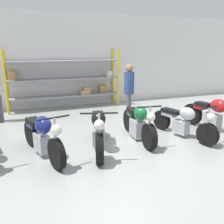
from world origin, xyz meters
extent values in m
plane|color=#9EA3A0|center=(0.00, 0.00, 0.00)|extent=(30.00, 30.00, 0.00)
cube|color=white|center=(0.00, 4.54, 1.80)|extent=(30.00, 0.08, 3.60)
cylinder|color=yellow|center=(-2.57, 3.90, 1.11)|extent=(0.08, 0.08, 2.23)
cylinder|color=yellow|center=(1.60, 3.90, 1.11)|extent=(0.08, 0.08, 2.23)
cylinder|color=yellow|center=(-2.57, 4.45, 1.11)|extent=(0.08, 0.08, 2.23)
cylinder|color=yellow|center=(1.60, 4.45, 1.11)|extent=(0.08, 0.08, 2.23)
cube|color=gray|center=(-0.49, 4.17, 0.48)|extent=(4.16, 0.55, 0.05)
cube|color=gray|center=(-0.49, 4.17, 1.14)|extent=(4.16, 0.55, 0.05)
cube|color=gray|center=(-0.49, 4.17, 1.80)|extent=(4.16, 0.55, 0.05)
cube|color=#A87F51|center=(1.05, 4.22, 0.66)|extent=(0.30, 0.26, 0.31)
cube|color=tan|center=(0.25, 4.08, 0.59)|extent=(0.34, 0.31, 0.17)
cube|color=tan|center=(1.13, 4.23, 0.59)|extent=(0.25, 0.21, 0.17)
cube|color=silver|center=(1.29, 4.08, 1.27)|extent=(0.22, 0.23, 0.22)
cube|color=tan|center=(0.35, 4.08, 0.64)|extent=(0.28, 0.22, 0.27)
cube|color=tan|center=(-2.34, 4.27, 1.32)|extent=(0.29, 0.32, 0.32)
cylinder|color=black|center=(-1.62, -0.82, 0.31)|extent=(0.28, 0.64, 0.63)
cylinder|color=black|center=(-2.00, 0.62, 0.31)|extent=(0.28, 0.64, 0.63)
cube|color=#ADADB2|center=(-1.82, -0.05, 0.28)|extent=(0.33, 0.51, 0.39)
ellipsoid|color=navy|center=(-1.78, -0.22, 0.74)|extent=(0.43, 0.55, 0.37)
cube|color=black|center=(-1.91, 0.30, 0.68)|extent=(0.39, 0.59, 0.10)
cube|color=navy|center=(-1.93, 0.36, 0.59)|extent=(0.31, 0.42, 0.12)
cylinder|color=#ADADB2|center=(-1.62, -0.80, 0.67)|extent=(0.06, 0.06, 0.71)
sphere|color=silver|center=(-1.60, -0.87, 0.81)|extent=(0.21, 0.21, 0.21)
cylinder|color=black|center=(-1.63, -0.77, 1.03)|extent=(0.63, 0.20, 0.04)
cylinder|color=black|center=(-0.76, -0.87, 0.32)|extent=(0.33, 0.66, 0.64)
cylinder|color=black|center=(-0.33, 0.58, 0.32)|extent=(0.33, 0.66, 0.64)
cube|color=#ADADB2|center=(-0.53, -0.10, 0.29)|extent=(0.39, 0.49, 0.36)
ellipsoid|color=black|center=(-0.58, -0.26, 0.76)|extent=(0.44, 0.55, 0.38)
cube|color=black|center=(-0.43, 0.23, 0.70)|extent=(0.40, 0.57, 0.10)
cube|color=black|center=(-0.40, 0.33, 0.61)|extent=(0.32, 0.41, 0.12)
cylinder|color=#ADADB2|center=(-0.76, -0.85, 0.68)|extent=(0.06, 0.06, 0.72)
sphere|color=silver|center=(-0.78, -0.92, 0.83)|extent=(0.22, 0.22, 0.22)
cylinder|color=black|center=(-0.75, -0.83, 1.04)|extent=(0.73, 0.25, 0.04)
cylinder|color=black|center=(0.54, -0.60, 0.31)|extent=(0.21, 0.62, 0.61)
cylinder|color=black|center=(0.66, 0.78, 0.31)|extent=(0.21, 0.62, 0.61)
cube|color=#ADADB2|center=(0.60, 0.14, 0.27)|extent=(0.32, 0.54, 0.43)
ellipsoid|color=#196B38|center=(0.59, -0.03, 0.72)|extent=(0.35, 0.46, 0.37)
cube|color=black|center=(0.63, 0.44, 0.67)|extent=(0.30, 0.49, 0.10)
cube|color=#196B38|center=(0.64, 0.53, 0.58)|extent=(0.25, 0.35, 0.12)
cylinder|color=#ADADB2|center=(0.54, -0.58, 0.65)|extent=(0.05, 0.05, 0.70)
sphere|color=silver|center=(0.53, -0.65, 0.79)|extent=(0.20, 0.20, 0.20)
cylinder|color=black|center=(0.54, -0.55, 1.00)|extent=(0.59, 0.09, 0.04)
cylinder|color=black|center=(1.95, -0.92, 0.28)|extent=(0.26, 0.58, 0.56)
cylinder|color=black|center=(1.59, 0.55, 0.28)|extent=(0.26, 0.58, 0.56)
cube|color=#ADADB2|center=(1.76, -0.14, 0.25)|extent=(0.32, 0.45, 0.34)
ellipsoid|color=#B7B7BF|center=(1.80, -0.30, 0.66)|extent=(0.38, 0.51, 0.33)
cube|color=black|center=(1.67, 0.22, 0.61)|extent=(0.36, 0.62, 0.10)
cube|color=#B7B7BF|center=(1.65, 0.29, 0.52)|extent=(0.29, 0.44, 0.12)
cylinder|color=#ADADB2|center=(1.94, -0.90, 0.60)|extent=(0.06, 0.06, 0.64)
sphere|color=silver|center=(1.96, -0.97, 0.72)|extent=(0.21, 0.21, 0.21)
cylinder|color=black|center=(1.93, -0.87, 0.92)|extent=(0.62, 0.18, 0.04)
cylinder|color=black|center=(2.74, 0.65, 0.32)|extent=(0.26, 0.66, 0.64)
cube|color=#ADADB2|center=(2.86, -0.06, 0.29)|extent=(0.35, 0.52, 0.40)
ellipsoid|color=#B2191E|center=(2.89, -0.22, 0.76)|extent=(0.40, 0.56, 0.37)
cube|color=black|center=(2.80, 0.28, 0.70)|extent=(0.34, 0.50, 0.10)
cube|color=#B2191E|center=(2.78, 0.38, 0.61)|extent=(0.27, 0.35, 0.12)
cylinder|color=#595960|center=(1.16, 1.85, 0.43)|extent=(0.13, 0.13, 0.87)
cylinder|color=#595960|center=(1.06, 1.70, 0.43)|extent=(0.13, 0.13, 0.87)
cylinder|color=navy|center=(1.11, 1.78, 1.21)|extent=(0.44, 0.44, 0.69)
sphere|color=#9E7051|center=(1.11, 1.78, 1.67)|extent=(0.24, 0.24, 0.24)
cylinder|color=#595960|center=(-2.76, 3.15, 0.44)|extent=(0.13, 0.13, 0.88)
camera|label=1|loc=(-2.22, -5.36, 2.31)|focal=40.00mm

